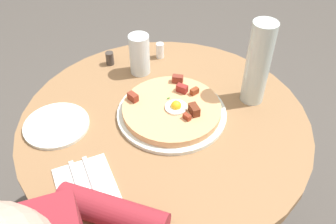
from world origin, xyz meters
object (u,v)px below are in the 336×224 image
Objects in this scene: fork at (93,183)px; knife at (79,187)px; dining_table at (165,158)px; water_bottle at (257,63)px; salt_shaker at (160,50)px; pepper_shaker at (110,58)px; bread_plate at (57,125)px; breakfast_pizza at (172,108)px; pizza_plate at (172,113)px; water_glass at (140,54)px.

fork is 1.00× the size of knife.
dining_table is at bearing -60.53° from fork.
salt_shaker is at bearing 32.55° from water_bottle.
bread_plate is at bearing 139.83° from pepper_shaker.
fork is at bearing -90.00° from knife.
fork is 0.58m from salt_shaker.
dining_table is 2.93× the size of breakfast_pizza.
salt_shaker is at bearing -39.51° from fork.
water_bottle reaches higher than pizza_plate.
bread_plate is (0.06, 0.33, -0.00)m from pizza_plate.
knife is 0.61m from salt_shaker.
water_glass reaches higher than salt_shaker.
salt_shaker reaches higher than knife.
bread_plate is 0.34m from pepper_shaker.
fork is 1.29× the size of water_glass.
pepper_shaker reaches higher than pizza_plate.
bread_plate is 1.05× the size of knife.
salt_shaker is at bearing -55.65° from water_glass.
water_bottle is 0.51m from pepper_shaker.
breakfast_pizza is 1.55× the size of bread_plate.
water_bottle reaches higher than bread_plate.
breakfast_pizza is at bearing -159.86° from pepper_shaker.
fork and knife have the same top height.
dining_table is 0.39m from salt_shaker.
knife is at bearing 159.08° from pepper_shaker.
water_bottle reaches higher than water_glass.
pepper_shaker is at bearing -40.17° from bread_plate.
water_bottle is 4.81× the size of salt_shaker.
fork is 0.49m from water_glass.
fork is (-0.18, 0.27, -0.02)m from breakfast_pizza.
pizza_plate reaches higher than dining_table.
pizza_plate is 2.35× the size of water_glass.
water_glass is at bearing 49.15° from water_bottle.
water_glass is at bearing 6.25° from pizza_plate.
dining_table is 0.42m from water_bottle.
salt_shaker is at bearing -11.65° from breakfast_pizza.
water_glass is 2.52× the size of salt_shaker.
pizza_plate is at bearing -67.02° from dining_table.
pepper_shaker is at bearing -21.93° from fork.
fork is at bearing 107.45° from water_bottle.
dining_table is at bearing 112.98° from pizza_plate.
water_glass is at bearing -38.27° from knife.
fork is 3.25× the size of salt_shaker.
dining_table is at bearing 179.68° from water_glass.
salt_shaker is (0.48, -0.33, 0.02)m from fork.
water_glass is 0.12m from salt_shaker.
knife is at bearing 106.68° from water_bottle.
water_bottle reaches higher than knife.
pizza_plate is at bearing -173.75° from water_glass.
breakfast_pizza reaches higher than pepper_shaker.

